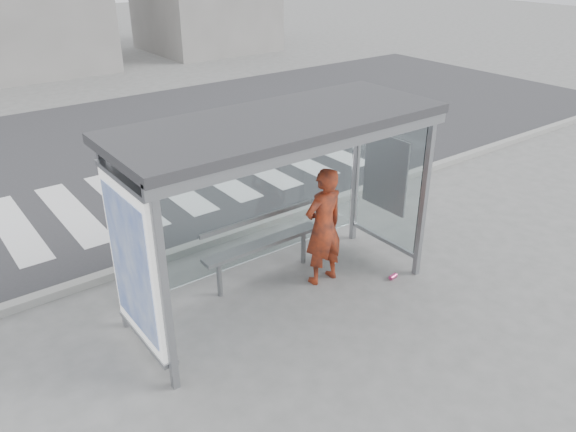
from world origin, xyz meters
The scene contains 8 objects.
ground centered at (0.00, 0.00, 0.00)m, with size 80.00×80.00×0.00m, color #5F5F5D.
road centered at (0.00, 7.00, 0.00)m, with size 30.00×10.00×0.01m, color #2E2E31.
curb centered at (0.00, 1.95, 0.06)m, with size 30.00×0.18×0.12m, color gray.
crosswalk centered at (1.00, 4.50, 0.00)m, with size 7.55×3.00×0.00m.
bus_shelter centered at (-0.37, 0.06, 1.98)m, with size 4.25×1.65×2.62m.
person centered at (0.75, 0.01, 0.89)m, with size 0.65×0.42×1.77m, color red.
bench centered at (0.09, 0.58, 0.59)m, with size 1.93×0.24×1.00m.
soda_can centered at (1.62, -0.60, 0.04)m, with size 0.07×0.07×0.13m, color #E14283.
Camera 1 is at (-3.88, -5.32, 4.56)m, focal length 35.00 mm.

